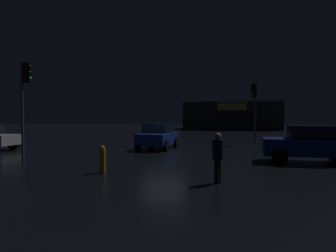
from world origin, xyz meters
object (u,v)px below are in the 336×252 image
Objects in this scene: traffic_signal_main at (25,86)px; traffic_signal_opposite at (254,99)px; car_far at (158,136)px; car_crossing at (309,144)px; pedestrian at (218,154)px; fire_hydrant at (103,159)px; store_building at (232,116)px.

traffic_signal_main is 1.00× the size of traffic_signal_opposite.
car_crossing is (8.03, -4.39, 0.03)m from car_far.
traffic_signal_opposite is 1.10× the size of car_far.
car_far reaches higher than pedestrian.
fire_hydrant is at bearing -19.70° from traffic_signal_main.
car_crossing is at bearing 54.88° from pedestrian.
traffic_signal_main is at bearing -130.85° from traffic_signal_opposite.
traffic_signal_main is (-8.37, -39.10, 1.31)m from store_building.
car_crossing is (12.22, 2.85, -2.57)m from traffic_signal_main.
store_building is 3.66× the size of car_crossing.
traffic_signal_opposite is at bearing -85.96° from store_building.
traffic_signal_opposite is 9.60m from car_crossing.
car_crossing is (1.92, -9.06, -2.51)m from traffic_signal_opposite.
store_building is 27.29m from traffic_signal_opposite.
traffic_signal_opposite is (1.92, -27.20, 1.26)m from store_building.
traffic_signal_main is 4.41× the size of fire_hydrant.
car_crossing is (3.85, -36.26, -1.25)m from store_building.
store_building is 3.24× the size of traffic_signal_opposite.
traffic_signal_main reaches higher than store_building.
traffic_signal_main is 1.10× the size of car_far.
traffic_signal_main is 15.74m from traffic_signal_opposite.
store_building is at bearing 90.18° from pedestrian.
pedestrian is (-3.72, -5.28, 0.06)m from car_crossing.
store_building is at bearing 84.23° from fire_hydrant.
car_crossing reaches higher than pedestrian.
pedestrian is at bearing -89.82° from store_building.
traffic_signal_opposite is at bearing 65.85° from fire_hydrant.
fire_hydrant is (-6.02, -13.44, -2.86)m from traffic_signal_opposite.
store_building is 41.56m from pedestrian.
pedestrian is at bearing -12.11° from fire_hydrant.
car_crossing is at bearing 28.84° from fire_hydrant.
store_building is at bearing 77.91° from traffic_signal_main.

